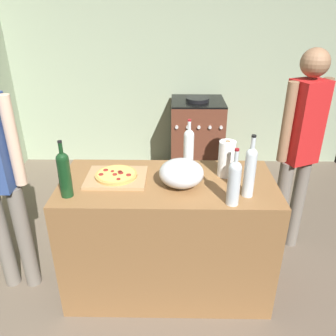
% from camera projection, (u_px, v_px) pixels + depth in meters
% --- Properties ---
extents(ground_plane, '(4.49, 3.51, 0.02)m').
position_uv_depth(ground_plane, '(167.00, 223.00, 3.38)').
color(ground_plane, '#6B5B4C').
extents(kitchen_wall_rear, '(4.49, 0.10, 2.60)m').
position_uv_depth(kitchen_wall_rear, '(169.00, 62.00, 4.15)').
color(kitchen_wall_rear, '#99A889').
rests_on(kitchen_wall_rear, ground_plane).
extents(counter, '(1.43, 0.67, 0.89)m').
position_uv_depth(counter, '(168.00, 236.00, 2.47)').
color(counter, olive).
rests_on(counter, ground_plane).
extents(cutting_board, '(0.40, 0.32, 0.02)m').
position_uv_depth(cutting_board, '(116.00, 177.00, 2.30)').
color(cutting_board, tan).
rests_on(cutting_board, counter).
extents(pizza, '(0.28, 0.28, 0.03)m').
position_uv_depth(pizza, '(116.00, 175.00, 2.29)').
color(pizza, tan).
rests_on(pizza, cutting_board).
extents(mixing_bowl, '(0.29, 0.29, 0.18)m').
position_uv_depth(mixing_bowl, '(181.00, 173.00, 2.19)').
color(mixing_bowl, '#B2B2B7').
rests_on(mixing_bowl, counter).
extents(paper_towel_roll, '(0.11, 0.11, 0.25)m').
position_uv_depth(paper_towel_roll, '(227.00, 159.00, 2.30)').
color(paper_towel_roll, white).
rests_on(paper_towel_roll, counter).
extents(wine_bottle_clear, '(0.07, 0.07, 0.40)m').
position_uv_depth(wine_bottle_clear, '(250.00, 170.00, 2.03)').
color(wine_bottle_clear, silver).
rests_on(wine_bottle_clear, counter).
extents(wine_bottle_dark, '(0.07, 0.07, 0.35)m').
position_uv_depth(wine_bottle_dark, '(234.00, 181.00, 1.96)').
color(wine_bottle_dark, silver).
rests_on(wine_bottle_dark, counter).
extents(wine_bottle_green, '(0.08, 0.08, 0.36)m').
position_uv_depth(wine_bottle_green, '(64.00, 173.00, 2.04)').
color(wine_bottle_green, '#143819').
rests_on(wine_bottle_green, counter).
extents(wine_bottle_amber, '(0.07, 0.07, 0.37)m').
position_uv_depth(wine_bottle_amber, '(189.00, 148.00, 2.38)').
color(wine_bottle_amber, silver).
rests_on(wine_bottle_amber, counter).
extents(stove, '(0.61, 0.60, 0.97)m').
position_uv_depth(stove, '(196.00, 138.00, 4.15)').
color(stove, brown).
rests_on(stove, ground_plane).
extents(person_in_red, '(0.37, 0.28, 1.69)m').
position_uv_depth(person_in_red, '(300.00, 143.00, 2.63)').
color(person_in_red, slate).
rests_on(person_in_red, ground_plane).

